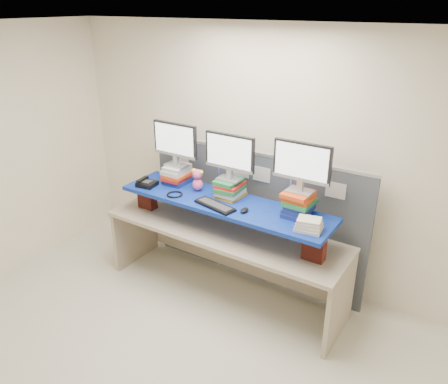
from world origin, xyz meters
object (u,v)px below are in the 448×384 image
Objects in this scene: monitor_left at (175,142)px; keyboard at (215,205)px; desk at (224,242)px; monitor_right at (302,164)px; blue_board at (224,203)px; monitor_center at (230,154)px; desk_phone at (146,183)px.

monitor_left is 1.17× the size of keyboard.
desk is 1.25m from monitor_right.
monitor_right is (1.45, -0.03, 0.03)m from monitor_left.
blue_board is 4.15× the size of monitor_left.
blue_board is at bearing -171.09° from monitor_right.
keyboard is (-0.01, -0.16, 0.03)m from blue_board.
monitor_right is (0.77, -0.01, 0.05)m from monitor_center.
keyboard is at bearing -91.31° from desk.
monitor_left is at bearing 170.36° from desk.
keyboard is at bearing -159.95° from monitor_right.
keyboard is 0.92m from desk_phone.
keyboard is (-0.77, -0.26, -0.49)m from monitor_right.
monitor_right is at bearing 8.91° from desk.
monitor_right reaches higher than blue_board.
keyboard reaches higher than desk.
blue_board is at bearing 100.73° from keyboard.
blue_board is (-0.00, 0.00, 0.46)m from desk.
desk_phone is at bearing -133.06° from monitor_left.
desk is 4.79× the size of monitor_left.
monitor_left is 1.00× the size of monitor_center.
monitor_center is 2.62× the size of desk_phone.
blue_board is 10.87× the size of desk_phone.
blue_board is 4.15× the size of monitor_center.
blue_board is at bearing -9.64° from monitor_left.
monitor_left reaches higher than monitor_center.
monitor_right reaches higher than desk_phone.
monitor_right is at bearing -0.00° from monitor_left.
monitor_left reaches higher than keyboard.
desk is at bearing -9.64° from monitor_left.
desk_phone is at bearing -165.02° from monitor_center.
desk is at bearing 1.01° from blue_board.
monitor_right reaches higher than desk.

